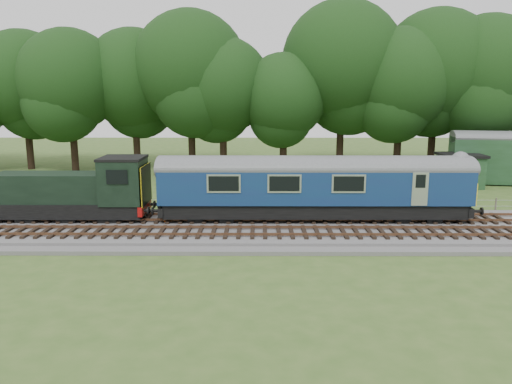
{
  "coord_description": "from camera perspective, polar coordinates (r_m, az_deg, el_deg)",
  "views": [
    {
      "loc": [
        2.44,
        -27.44,
        7.77
      ],
      "look_at": [
        2.29,
        1.4,
        2.0
      ],
      "focal_mm": 35.0,
      "sensor_mm": 36.0,
      "label": 1
    }
  ],
  "objects": [
    {
      "name": "shunter_loco",
      "position": [
        31.3,
        -19.64,
        -0.03
      ],
      "size": [
        8.91,
        2.6,
        3.38
      ],
      "color": "black",
      "rests_on": "ground"
    },
    {
      "name": "dmu_railcar",
      "position": [
        29.48,
        6.64,
        1.15
      ],
      "size": [
        18.05,
        2.86,
        3.88
      ],
      "color": "black",
      "rests_on": "ground"
    },
    {
      "name": "ground",
      "position": [
        28.63,
        -4.61,
        -4.47
      ],
      "size": [
        120.0,
        120.0,
        0.0
      ],
      "primitive_type": "plane",
      "color": "#36561F",
      "rests_on": "ground"
    },
    {
      "name": "worker",
      "position": [
        29.46,
        -10.11,
        -1.71
      ],
      "size": [
        0.66,
        0.45,
        1.75
      ],
      "primitive_type": "imported",
      "rotation": [
        0.0,
        0.0,
        0.06
      ],
      "color": "#FF5D0D",
      "rests_on": "ballast"
    },
    {
      "name": "track_north",
      "position": [
        29.87,
        -4.4,
        -2.98
      ],
      "size": [
        67.2,
        2.4,
        0.21
      ],
      "color": "black",
      "rests_on": "ballast"
    },
    {
      "name": "shed",
      "position": [
        45.04,
        22.27,
        2.34
      ],
      "size": [
        3.39,
        3.39,
        2.77
      ],
      "rotation": [
        0.0,
        0.0,
        0.0
      ],
      "color": "#1A391B",
      "rests_on": "ground"
    },
    {
      "name": "tree_line",
      "position": [
        50.11,
        -2.49,
        2.38
      ],
      "size": [
        70.0,
        8.0,
        18.0
      ],
      "primitive_type": null,
      "color": "black",
      "rests_on": "ground"
    },
    {
      "name": "track_south",
      "position": [
        26.98,
        -4.91,
        -4.55
      ],
      "size": [
        67.2,
        2.4,
        0.21
      ],
      "color": "black",
      "rests_on": "ballast"
    },
    {
      "name": "fence",
      "position": [
        32.97,
        -3.95,
        -2.35
      ],
      "size": [
        64.0,
        0.12,
        1.0
      ],
      "primitive_type": null,
      "color": "#6B6054",
      "rests_on": "ground"
    },
    {
      "name": "ballast",
      "position": [
        28.58,
        -4.62,
        -4.14
      ],
      "size": [
        70.0,
        7.0,
        0.35
      ],
      "primitive_type": "cube",
      "color": "#4C4C4F",
      "rests_on": "ground"
    }
  ]
}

